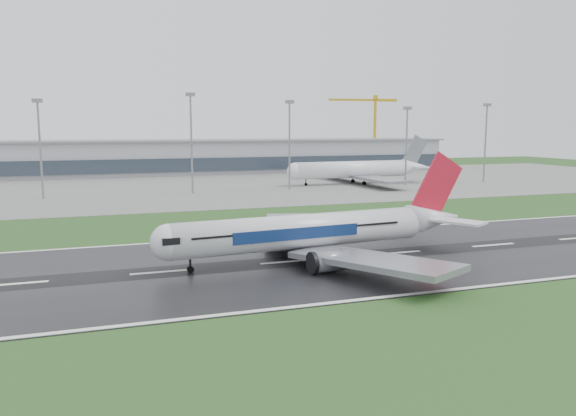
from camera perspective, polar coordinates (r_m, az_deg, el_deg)
name	(u,v)px	position (r m, az deg, el deg)	size (l,w,h in m)	color
ground	(397,253)	(97.76, 11.15, -4.59)	(520.00, 520.00, 0.00)	#1F4419
runway	(397,253)	(97.75, 11.15, -4.56)	(400.00, 45.00, 0.10)	black
apron	(232,184)	(214.01, -5.73, 2.46)	(400.00, 130.00, 0.08)	slate
terminal	(204,157)	(272.09, -8.63, 5.21)	(240.00, 36.00, 15.00)	#90949B
main_airliner	(323,209)	(90.39, 3.58, -0.13)	(55.66, 53.01, 16.43)	silver
parked_airliner	(358,160)	(215.28, 7.16, 4.87)	(61.04, 56.83, 17.89)	white
tower_crane	(375,131)	(318.70, 8.91, 7.87)	(39.96, 2.18, 39.83)	#C29713
floodmast_1	(40,151)	(183.37, -24.09, 5.33)	(0.64, 0.64, 28.87)	gray
floodmast_2	(192,145)	(184.80, -9.89, 6.35)	(0.64, 0.64, 31.52)	gray
floodmast_3	(289,147)	(193.00, 0.15, 6.28)	(0.64, 0.64, 29.67)	gray
floodmast_4	(406,148)	(212.48, 12.06, 6.06)	(0.64, 0.64, 28.05)	gray
floodmast_5	(485,145)	(232.49, 19.61, 6.14)	(0.64, 0.64, 29.69)	gray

